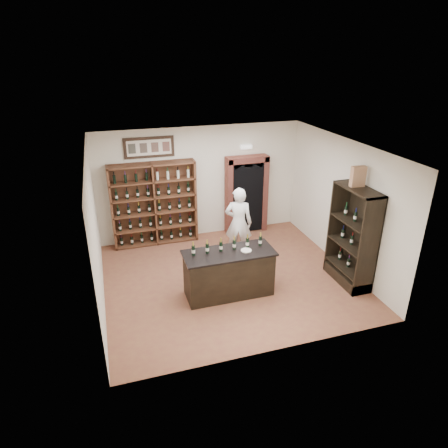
{
  "coord_description": "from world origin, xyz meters",
  "views": [
    {
      "loc": [
        -2.43,
        -7.44,
        4.83
      ],
      "look_at": [
        -0.03,
        0.3,
        1.22
      ],
      "focal_mm": 32.0,
      "sensor_mm": 36.0,
      "label": 1
    }
  ],
  "objects_px": {
    "side_cabinet": "(352,251)",
    "shopkeeper": "(238,223)",
    "wine_crate": "(358,176)",
    "wine_shelf": "(154,204)",
    "counter_bottle_0": "(193,250)",
    "tasting_counter": "(229,273)"
  },
  "relations": [
    {
      "from": "shopkeeper",
      "to": "tasting_counter",
      "type": "bearing_deg",
      "value": 86.87
    },
    {
      "from": "wine_shelf",
      "to": "wine_crate",
      "type": "height_order",
      "value": "wine_crate"
    },
    {
      "from": "side_cabinet",
      "to": "wine_crate",
      "type": "relative_size",
      "value": 5.16
    },
    {
      "from": "counter_bottle_0",
      "to": "wine_crate",
      "type": "relative_size",
      "value": 0.7
    },
    {
      "from": "side_cabinet",
      "to": "wine_crate",
      "type": "bearing_deg",
      "value": 102.55
    },
    {
      "from": "wine_shelf",
      "to": "shopkeeper",
      "type": "xyz_separation_m",
      "value": [
        1.84,
        -1.4,
        -0.19
      ]
    },
    {
      "from": "side_cabinet",
      "to": "shopkeeper",
      "type": "bearing_deg",
      "value": 137.29
    },
    {
      "from": "wine_shelf",
      "to": "counter_bottle_0",
      "type": "distance_m",
      "value": 2.87
    },
    {
      "from": "wine_shelf",
      "to": "side_cabinet",
      "type": "distance_m",
      "value": 5.02
    },
    {
      "from": "counter_bottle_0",
      "to": "shopkeeper",
      "type": "relative_size",
      "value": 0.17
    },
    {
      "from": "wine_crate",
      "to": "tasting_counter",
      "type": "bearing_deg",
      "value": -179.93
    },
    {
      "from": "wine_shelf",
      "to": "counter_bottle_0",
      "type": "relative_size",
      "value": 7.33
    },
    {
      "from": "side_cabinet",
      "to": "shopkeeper",
      "type": "height_order",
      "value": "side_cabinet"
    },
    {
      "from": "shopkeeper",
      "to": "wine_crate",
      "type": "height_order",
      "value": "wine_crate"
    },
    {
      "from": "tasting_counter",
      "to": "side_cabinet",
      "type": "height_order",
      "value": "side_cabinet"
    },
    {
      "from": "tasting_counter",
      "to": "shopkeeper",
      "type": "relative_size",
      "value": 1.04
    },
    {
      "from": "tasting_counter",
      "to": "shopkeeper",
      "type": "distance_m",
      "value": 1.75
    },
    {
      "from": "wine_shelf",
      "to": "wine_crate",
      "type": "bearing_deg",
      "value": -39.4
    },
    {
      "from": "tasting_counter",
      "to": "side_cabinet",
      "type": "distance_m",
      "value": 2.75
    },
    {
      "from": "side_cabinet",
      "to": "counter_bottle_0",
      "type": "bearing_deg",
      "value": 173.57
    },
    {
      "from": "tasting_counter",
      "to": "wine_crate",
      "type": "bearing_deg",
      "value": -4.0
    },
    {
      "from": "tasting_counter",
      "to": "counter_bottle_0",
      "type": "bearing_deg",
      "value": 173.01
    }
  ]
}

